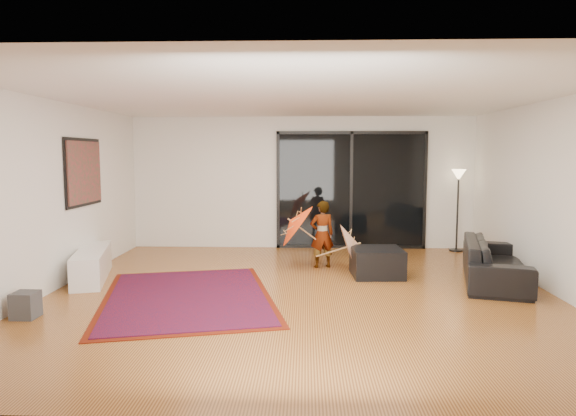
{
  "coord_description": "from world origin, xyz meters",
  "views": [
    {
      "loc": [
        0.07,
        -7.06,
        1.94
      ],
      "look_at": [
        -0.21,
        0.89,
        1.1
      ],
      "focal_mm": 32.0,
      "sensor_mm": 36.0,
      "label": 1
    }
  ],
  "objects_px": {
    "sofa": "(495,261)",
    "ottoman": "(377,262)",
    "media_console": "(92,264)",
    "child": "(322,234)"
  },
  "relations": [
    {
      "from": "sofa",
      "to": "ottoman",
      "type": "height_order",
      "value": "sofa"
    },
    {
      "from": "media_console",
      "to": "child",
      "type": "distance_m",
      "value": 3.74
    },
    {
      "from": "ottoman",
      "to": "child",
      "type": "height_order",
      "value": "child"
    },
    {
      "from": "child",
      "to": "sofa",
      "type": "bearing_deg",
      "value": 144.99
    },
    {
      "from": "media_console",
      "to": "sofa",
      "type": "xyz_separation_m",
      "value": [
        6.2,
        0.03,
        0.09
      ]
    },
    {
      "from": "sofa",
      "to": "ottoman",
      "type": "xyz_separation_m",
      "value": [
        -1.74,
        0.32,
        -0.1
      ]
    },
    {
      "from": "sofa",
      "to": "ottoman",
      "type": "distance_m",
      "value": 1.77
    },
    {
      "from": "ottoman",
      "to": "child",
      "type": "bearing_deg",
      "value": 144.65
    },
    {
      "from": "sofa",
      "to": "child",
      "type": "relative_size",
      "value": 1.92
    },
    {
      "from": "ottoman",
      "to": "media_console",
      "type": "bearing_deg",
      "value": -175.46
    }
  ]
}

